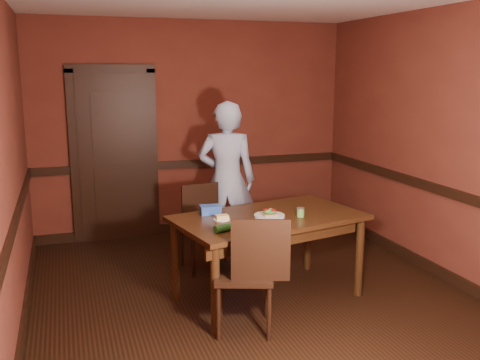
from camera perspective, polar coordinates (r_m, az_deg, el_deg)
floor at (r=5.11m, az=1.26°, el=-12.37°), size 4.00×4.50×0.01m
wall_back at (r=6.87m, az=-5.02°, el=5.48°), size 4.00×0.02×2.70m
wall_front at (r=2.76m, az=17.29°, el=-4.21°), size 4.00×0.02×2.70m
wall_left at (r=4.48m, az=-23.53°, el=1.28°), size 0.02×4.50×2.70m
wall_right at (r=5.72m, az=20.61°, el=3.55°), size 0.02×4.50×2.70m
dado_back at (r=6.92m, az=-4.93°, el=1.76°), size 4.00×0.03×0.10m
dado_left at (r=4.57m, az=-22.89°, el=-4.26°), size 0.03×4.50×0.10m
dado_right at (r=5.78m, az=20.18°, el=-0.87°), size 0.03×4.50×0.10m
baseboard_back at (r=7.11m, az=-4.81°, el=-4.92°), size 4.00×0.03×0.12m
baseboard_left at (r=4.86m, az=-22.09°, el=-13.85°), size 0.03×4.50×0.12m
baseboard_right at (r=6.01m, az=19.62°, el=-8.72°), size 0.03×4.50×0.12m
door at (r=6.71m, az=-13.25°, el=2.85°), size 1.05×0.07×2.20m
dining_table at (r=4.98m, az=3.03°, el=-8.17°), size 1.84×1.27×0.79m
chair_far at (r=5.65m, az=-3.99°, el=-5.21°), size 0.46×0.46×0.89m
chair_near at (r=4.36m, az=0.42°, el=-9.81°), size 0.58×0.58×0.97m
person at (r=5.98m, az=-1.42°, el=0.03°), size 0.74×0.60×1.76m
sandwich_plate at (r=4.82m, az=3.15°, el=-3.72°), size 0.28×0.28×0.07m
sauce_jar at (r=4.83m, az=6.47°, el=-3.44°), size 0.07×0.07×0.08m
cheese_saucer at (r=4.71m, az=-1.95°, el=-4.07°), size 0.15×0.15×0.05m
food_tub at (r=4.90m, az=-3.14°, el=-3.19°), size 0.21×0.15×0.08m
wrapped_veg at (r=4.39m, az=-1.41°, el=-5.07°), size 0.24×0.13×0.06m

